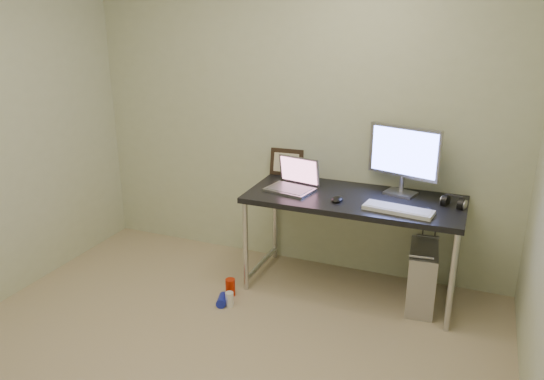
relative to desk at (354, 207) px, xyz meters
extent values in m
cube|color=beige|center=(-0.58, 0.34, 0.58)|extent=(3.50, 0.02, 2.50)
cube|color=black|center=(0.00, 0.00, 0.06)|extent=(1.55, 0.68, 0.04)
cylinder|color=silver|center=(-0.73, -0.30, -0.31)|extent=(0.04, 0.04, 0.71)
cylinder|color=silver|center=(-0.73, 0.30, -0.31)|extent=(0.04, 0.04, 0.71)
cylinder|color=silver|center=(0.73, -0.30, -0.31)|extent=(0.04, 0.04, 0.71)
cylinder|color=silver|center=(0.73, 0.30, -0.31)|extent=(0.04, 0.04, 0.71)
cylinder|color=silver|center=(-0.73, 0.00, -0.59)|extent=(0.04, 0.60, 0.04)
cylinder|color=silver|center=(0.73, 0.00, -0.59)|extent=(0.04, 0.60, 0.04)
cube|color=silver|center=(0.53, -0.04, -0.44)|extent=(0.23, 0.45, 0.45)
cylinder|color=#9F9FA6|center=(0.53, -0.22, -0.20)|extent=(0.16, 0.04, 0.02)
cylinder|color=#9F9FA6|center=(0.53, 0.14, -0.20)|extent=(0.16, 0.04, 0.02)
cylinder|color=black|center=(0.48, 0.29, -0.27)|extent=(0.01, 0.16, 0.69)
cylinder|color=black|center=(0.57, 0.27, -0.29)|extent=(0.02, 0.11, 0.71)
cylinder|color=red|center=(-0.81, -0.43, -0.60)|extent=(0.07, 0.07, 0.13)
cylinder|color=white|center=(-0.74, -0.57, -0.61)|extent=(0.08, 0.08, 0.11)
cylinder|color=#1924B6|center=(-0.80, -0.57, -0.63)|extent=(0.10, 0.14, 0.07)
cube|color=#9F9FA6|center=(-0.48, -0.05, 0.09)|extent=(0.38, 0.30, 0.02)
cube|color=slate|center=(-0.48, -0.05, 0.10)|extent=(0.33, 0.25, 0.00)
cube|color=gray|center=(-0.45, 0.08, 0.21)|extent=(0.34, 0.11, 0.22)
cube|color=#8A4E64|center=(-0.45, 0.08, 0.21)|extent=(0.30, 0.10, 0.19)
cube|color=#9F9FA6|center=(0.30, 0.19, 0.09)|extent=(0.25, 0.21, 0.02)
cylinder|color=#9F9FA6|center=(0.30, 0.21, 0.16)|extent=(0.04, 0.04, 0.12)
cube|color=#9F9FA6|center=(0.30, 0.20, 0.40)|extent=(0.53, 0.18, 0.37)
cube|color=#6377FF|center=(0.30, 0.18, 0.40)|extent=(0.47, 0.14, 0.32)
cube|color=silver|center=(0.34, -0.18, 0.09)|extent=(0.48, 0.21, 0.03)
ellipsoid|color=black|center=(0.54, -0.11, 0.10)|extent=(0.09, 0.12, 0.04)
ellipsoid|color=black|center=(-0.09, -0.13, 0.10)|extent=(0.08, 0.13, 0.04)
cylinder|color=black|center=(0.62, 0.07, 0.11)|extent=(0.06, 0.10, 0.10)
cylinder|color=black|center=(0.73, 0.07, 0.11)|extent=(0.06, 0.10, 0.10)
cube|color=black|center=(0.68, 0.07, 0.16)|extent=(0.12, 0.05, 0.01)
cube|color=black|center=(-0.64, 0.31, 0.19)|extent=(0.28, 0.10, 0.22)
cylinder|color=silver|center=(-0.43, 0.29, 0.12)|extent=(0.01, 0.01, 0.09)
cylinder|color=silver|center=(-0.43, 0.29, 0.18)|extent=(0.05, 0.04, 0.04)
camera|label=1|loc=(0.79, -3.56, 1.37)|focal=35.00mm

